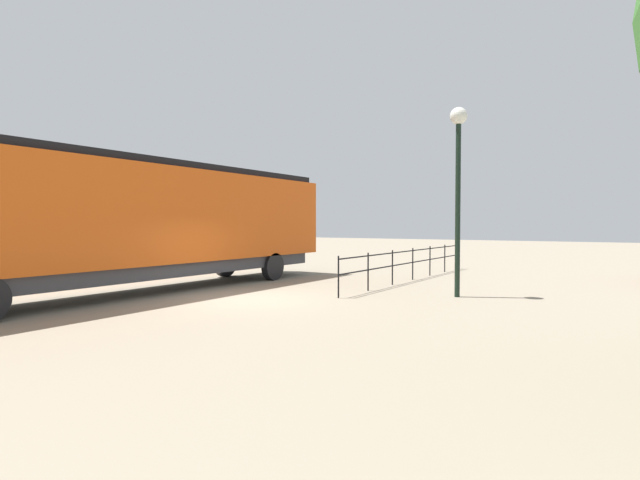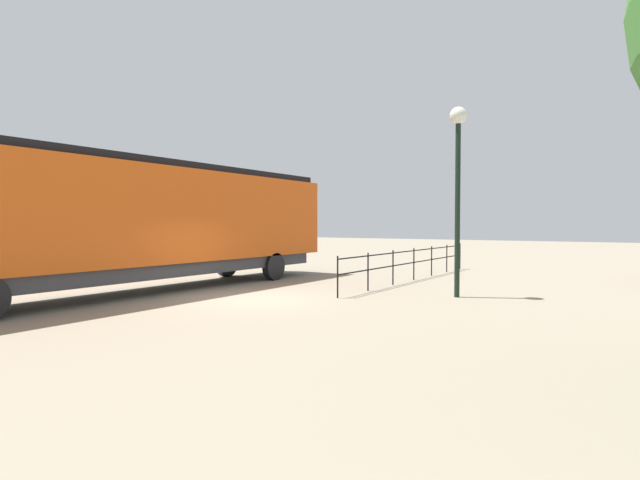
% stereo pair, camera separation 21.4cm
% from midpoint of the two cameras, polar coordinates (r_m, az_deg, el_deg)
% --- Properties ---
extents(ground_plane, '(120.00, 120.00, 0.00)m').
position_cam_midpoint_polar(ground_plane, '(15.41, -7.61, -6.64)').
color(ground_plane, gray).
extents(locomotive, '(2.89, 16.54, 4.33)m').
position_cam_midpoint_polar(locomotive, '(17.81, -17.76, 2.22)').
color(locomotive, '#D15114').
rests_on(locomotive, ground_plane).
extents(lamp_post, '(0.53, 0.53, 5.85)m').
position_cam_midpoint_polar(lamp_post, '(16.18, 15.75, 8.61)').
color(lamp_post, black).
rests_on(lamp_post, ground_plane).
extents(platform_fence, '(0.05, 11.98, 1.29)m').
position_cam_midpoint_polar(platform_fence, '(20.69, 10.90, -2.17)').
color(platform_fence, black).
rests_on(platform_fence, ground_plane).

